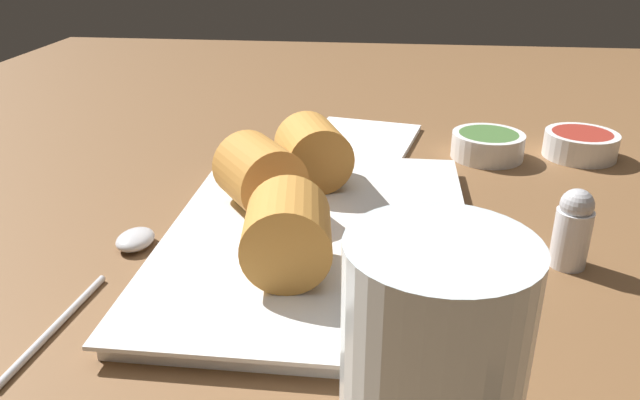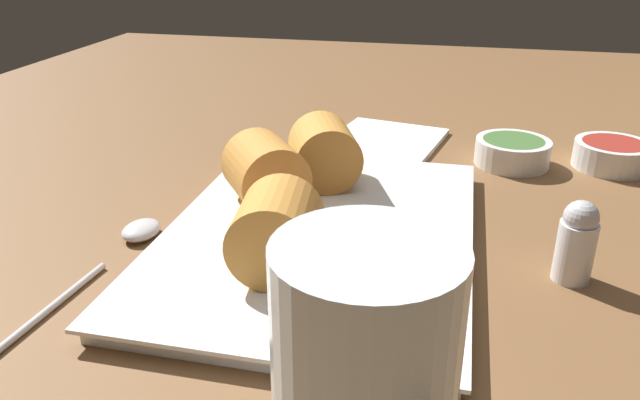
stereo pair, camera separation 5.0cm
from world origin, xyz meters
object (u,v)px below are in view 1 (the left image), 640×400
object	(u,v)px
napkin	(360,140)
dipping_bowl_far	(581,144)
drinking_glass	(430,386)
salt_shaker	(573,228)
spoon	(124,252)
serving_plate	(320,236)
dipping_bowl_near	(488,144)

from	to	relation	value
napkin	dipping_bowl_far	bearing A→B (deg)	85.19
napkin	drinking_glass	xyz separation A→B (cm)	(49.89, 5.50, 6.38)
salt_shaker	spoon	bearing A→B (deg)	-85.09
spoon	napkin	xyz separation A→B (cm)	(-29.96, 16.78, -0.28)
dipping_bowl_far	napkin	size ratio (longest dim) A/B	0.48
serving_plate	salt_shaker	world-z (taller)	salt_shaker
serving_plate	salt_shaker	distance (cm)	19.41
dipping_bowl_near	dipping_bowl_far	bearing A→B (deg)	97.88
serving_plate	napkin	world-z (taller)	serving_plate
spoon	napkin	distance (cm)	34.34
dipping_bowl_near	salt_shaker	distance (cm)	23.77
serving_plate	salt_shaker	size ratio (longest dim) A/B	5.37
drinking_glass	salt_shaker	size ratio (longest dim) A/B	2.12
dipping_bowl_far	drinking_glass	distance (cm)	51.76
spoon	salt_shaker	bearing A→B (deg)	94.91
spoon	salt_shaker	distance (cm)	34.39
spoon	drinking_glass	xyz separation A→B (cm)	(19.93, 22.28, 6.10)
dipping_bowl_far	dipping_bowl_near	bearing A→B (deg)	-82.12
dipping_bowl_near	drinking_glass	world-z (taller)	drinking_glass
dipping_bowl_far	napkin	distance (cm)	24.74
napkin	drinking_glass	size ratio (longest dim) A/B	1.23
dipping_bowl_far	spoon	size ratio (longest dim) A/B	0.41
spoon	drinking_glass	distance (cm)	30.51
dipping_bowl_near	drinking_glass	distance (cm)	47.50
dipping_bowl_far	spoon	distance (cm)	49.93
serving_plate	dipping_bowl_far	bearing A→B (deg)	131.89
spoon	serving_plate	bearing A→B (deg)	105.51
dipping_bowl_near	drinking_glass	bearing A→B (deg)	-10.76
dipping_bowl_near	salt_shaker	world-z (taller)	salt_shaker
dipping_bowl_near	drinking_glass	size ratio (longest dim) A/B	0.59
napkin	dipping_bowl_near	bearing A→B (deg)	76.26
dipping_bowl_far	salt_shaker	size ratio (longest dim) A/B	1.26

